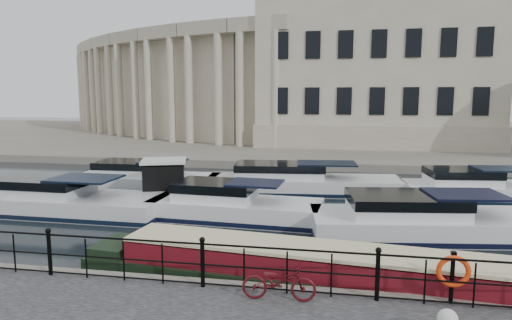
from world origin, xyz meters
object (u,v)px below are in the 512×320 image
(bicycle, at_px, (279,282))
(narrowboat, at_px, (320,278))
(life_ring_post, at_px, (453,272))
(harbour_hut, at_px, (164,184))

(bicycle, xyz_separation_m, narrowboat, (0.84, 1.82, -0.62))
(bicycle, height_order, narrowboat, bicycle)
(life_ring_post, bearing_deg, harbour_hut, 137.11)
(harbour_hut, bearing_deg, life_ring_post, -61.18)
(life_ring_post, xyz_separation_m, harbour_hut, (-10.41, 9.67, -0.33))
(bicycle, xyz_separation_m, harbour_hut, (-6.69, 10.13, -0.03))
(narrowboat, bearing_deg, life_ring_post, -18.75)
(life_ring_post, xyz_separation_m, narrowboat, (-2.87, 1.35, -0.92))
(narrowboat, bearing_deg, harbour_hut, 138.67)
(narrowboat, xyz_separation_m, harbour_hut, (-7.54, 8.31, 0.59))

